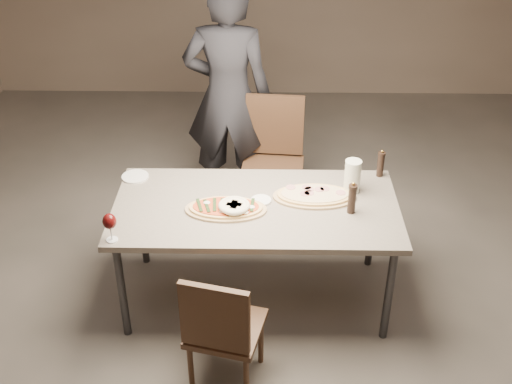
{
  "coord_description": "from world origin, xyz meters",
  "views": [
    {
      "loc": [
        0.06,
        -3.36,
        2.98
      ],
      "look_at": [
        0.0,
        0.0,
        0.85
      ],
      "focal_mm": 45.0,
      "sensor_mm": 36.0,
      "label": 1
    }
  ],
  "objects_px": {
    "zucchini_pizza": "(226,208)",
    "carafe": "(352,176)",
    "chair_near": "(221,327)",
    "diner": "(228,97)",
    "bread_basket": "(234,207)",
    "pepper_mill_left": "(352,198)",
    "ham_pizza": "(314,196)",
    "dining_table": "(256,213)",
    "chair_far": "(273,154)"
  },
  "relations": [
    {
      "from": "zucchini_pizza",
      "to": "carafe",
      "type": "xyz_separation_m",
      "value": [
        0.8,
        0.25,
        0.09
      ]
    },
    {
      "from": "chair_near",
      "to": "diner",
      "type": "bearing_deg",
      "value": 105.58
    },
    {
      "from": "bread_basket",
      "to": "diner",
      "type": "bearing_deg",
      "value": 94.65
    },
    {
      "from": "chair_near",
      "to": "diner",
      "type": "distance_m",
      "value": 2.08
    },
    {
      "from": "pepper_mill_left",
      "to": "chair_near",
      "type": "bearing_deg",
      "value": -136.37
    },
    {
      "from": "ham_pizza",
      "to": "pepper_mill_left",
      "type": "height_order",
      "value": "pepper_mill_left"
    },
    {
      "from": "bread_basket",
      "to": "zucchini_pizza",
      "type": "bearing_deg",
      "value": 154.34
    },
    {
      "from": "dining_table",
      "to": "pepper_mill_left",
      "type": "relative_size",
      "value": 8.33
    },
    {
      "from": "dining_table",
      "to": "bread_basket",
      "type": "xyz_separation_m",
      "value": [
        -0.13,
        -0.09,
        0.1
      ]
    },
    {
      "from": "ham_pizza",
      "to": "bread_basket",
      "type": "height_order",
      "value": "bread_basket"
    },
    {
      "from": "chair_near",
      "to": "diner",
      "type": "relative_size",
      "value": 0.45
    },
    {
      "from": "zucchini_pizza",
      "to": "chair_far",
      "type": "height_order",
      "value": "chair_far"
    },
    {
      "from": "carafe",
      "to": "chair_far",
      "type": "bearing_deg",
      "value": 120.85
    },
    {
      "from": "zucchini_pizza",
      "to": "diner",
      "type": "height_order",
      "value": "diner"
    },
    {
      "from": "ham_pizza",
      "to": "diner",
      "type": "xyz_separation_m",
      "value": [
        -0.61,
        1.13,
        0.18
      ]
    },
    {
      "from": "ham_pizza",
      "to": "chair_near",
      "type": "distance_m",
      "value": 1.09
    },
    {
      "from": "chair_near",
      "to": "bread_basket",
      "type": "bearing_deg",
      "value": 100.27
    },
    {
      "from": "ham_pizza",
      "to": "chair_near",
      "type": "bearing_deg",
      "value": -145.83
    },
    {
      "from": "chair_near",
      "to": "chair_far",
      "type": "relative_size",
      "value": 0.84
    },
    {
      "from": "diner",
      "to": "pepper_mill_left",
      "type": "bearing_deg",
      "value": 126.57
    },
    {
      "from": "zucchini_pizza",
      "to": "carafe",
      "type": "bearing_deg",
      "value": 29.62
    },
    {
      "from": "zucchini_pizza",
      "to": "pepper_mill_left",
      "type": "xyz_separation_m",
      "value": [
        0.77,
        -0.0,
        0.09
      ]
    },
    {
      "from": "ham_pizza",
      "to": "chair_far",
      "type": "xyz_separation_m",
      "value": [
        -0.26,
        0.93,
        -0.21
      ]
    },
    {
      "from": "zucchini_pizza",
      "to": "pepper_mill_left",
      "type": "height_order",
      "value": "pepper_mill_left"
    },
    {
      "from": "ham_pizza",
      "to": "bread_basket",
      "type": "distance_m",
      "value": 0.54
    },
    {
      "from": "dining_table",
      "to": "diner",
      "type": "distance_m",
      "value": 1.28
    },
    {
      "from": "carafe",
      "to": "zucchini_pizza",
      "type": "bearing_deg",
      "value": -162.97
    },
    {
      "from": "carafe",
      "to": "chair_near",
      "type": "distance_m",
      "value": 1.32
    },
    {
      "from": "zucchini_pizza",
      "to": "bread_basket",
      "type": "relative_size",
      "value": 2.61
    },
    {
      "from": "zucchini_pizza",
      "to": "chair_far",
      "type": "bearing_deg",
      "value": 86.99
    },
    {
      "from": "bread_basket",
      "to": "pepper_mill_left",
      "type": "bearing_deg",
      "value": 1.65
    },
    {
      "from": "zucchini_pizza",
      "to": "chair_near",
      "type": "distance_m",
      "value": 0.79
    },
    {
      "from": "pepper_mill_left",
      "to": "dining_table",
      "type": "bearing_deg",
      "value": 173.67
    },
    {
      "from": "bread_basket",
      "to": "chair_near",
      "type": "distance_m",
      "value": 0.78
    },
    {
      "from": "carafe",
      "to": "chair_near",
      "type": "bearing_deg",
      "value": -129.02
    },
    {
      "from": "chair_near",
      "to": "chair_far",
      "type": "bearing_deg",
      "value": 94.59
    },
    {
      "from": "bread_basket",
      "to": "pepper_mill_left",
      "type": "distance_m",
      "value": 0.72
    },
    {
      "from": "dining_table",
      "to": "ham_pizza",
      "type": "distance_m",
      "value": 0.39
    },
    {
      "from": "carafe",
      "to": "diner",
      "type": "relative_size",
      "value": 0.12
    },
    {
      "from": "pepper_mill_left",
      "to": "chair_far",
      "type": "relative_size",
      "value": 0.22
    },
    {
      "from": "chair_near",
      "to": "ham_pizza",
      "type": "bearing_deg",
      "value": 72.13
    },
    {
      "from": "ham_pizza",
      "to": "pepper_mill_left",
      "type": "distance_m",
      "value": 0.28
    },
    {
      "from": "dining_table",
      "to": "zucchini_pizza",
      "type": "xyz_separation_m",
      "value": [
        -0.19,
        -0.06,
        0.07
      ]
    },
    {
      "from": "ham_pizza",
      "to": "chair_far",
      "type": "relative_size",
      "value": 0.54
    },
    {
      "from": "pepper_mill_left",
      "to": "chair_far",
      "type": "height_order",
      "value": "chair_far"
    },
    {
      "from": "chair_far",
      "to": "diner",
      "type": "xyz_separation_m",
      "value": [
        -0.36,
        0.21,
        0.38
      ]
    },
    {
      "from": "chair_far",
      "to": "bread_basket",
      "type": "bearing_deg",
      "value": 82.32
    },
    {
      "from": "zucchini_pizza",
      "to": "bread_basket",
      "type": "height_order",
      "value": "bread_basket"
    },
    {
      "from": "chair_near",
      "to": "diner",
      "type": "xyz_separation_m",
      "value": [
        -0.06,
        2.03,
        0.47
      ]
    },
    {
      "from": "dining_table",
      "to": "carafe",
      "type": "distance_m",
      "value": 0.67
    }
  ]
}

